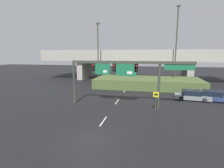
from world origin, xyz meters
TOP-DOWN VIEW (x-y plane):
  - ground_plane at (0.00, 0.00)m, footprint 160.00×160.00m
  - lane_markings at (0.00, 14.12)m, footprint 0.14×23.64m
  - signal_gantry at (1.19, 8.66)m, footprint 14.43×0.44m
  - speed_limit_sign at (4.93, 7.68)m, footprint 0.60×0.11m
  - highway_light_pole_near at (8.90, 24.50)m, footprint 0.70×0.36m
  - highway_light_pole_far at (-6.74, 24.21)m, footprint 0.70×0.36m
  - overpass_bridge at (0.00, 31.59)m, footprint 44.54×9.59m
  - grass_embankment at (3.72, 22.06)m, footprint 19.58×8.40m
  - parked_sedan_near_right at (9.98, 13.66)m, footprint 4.80×2.37m
  - parked_sedan_mid_right at (12.70, 13.81)m, footprint 5.07×2.92m

SIDE VIEW (x-z plane):
  - ground_plane at x=0.00m, z-range 0.00..0.00m
  - lane_markings at x=0.00m, z-range 0.00..0.01m
  - parked_sedan_near_right at x=9.98m, z-range -0.05..1.34m
  - parked_sedan_mid_right at x=12.70m, z-range -0.05..1.35m
  - grass_embankment at x=3.72m, z-range 0.00..1.76m
  - speed_limit_sign at x=4.93m, z-range 0.35..2.61m
  - signal_gantry at x=1.19m, z-range 1.71..7.25m
  - overpass_bridge at x=0.00m, z-range 1.37..8.60m
  - highway_light_pole_far at x=-6.74m, z-range 0.37..13.00m
  - highway_light_pole_near at x=8.90m, z-range 0.38..15.62m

